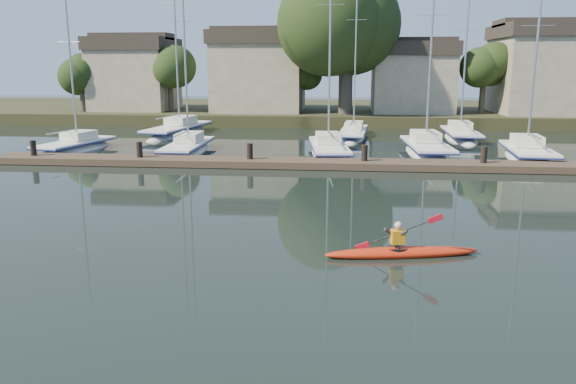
# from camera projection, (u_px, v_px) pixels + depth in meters

# --- Properties ---
(ground) EXTENTS (160.00, 160.00, 0.00)m
(ground) POSITION_uv_depth(u_px,v_px,m) (274.00, 255.00, 15.84)
(ground) COLOR black
(ground) RESTS_ON ground
(kayak) EXTENTS (4.44, 1.42, 1.41)m
(kayak) POSITION_uv_depth(u_px,v_px,m) (401.00, 250.00, 15.68)
(kayak) COLOR red
(kayak) RESTS_ON ground
(dock) EXTENTS (34.00, 2.00, 1.80)m
(dock) POSITION_uv_depth(u_px,v_px,m) (307.00, 163.00, 29.38)
(dock) COLOR #4F3D2D
(dock) RESTS_ON ground
(sailboat_0) EXTENTS (3.46, 7.51, 11.50)m
(sailboat_0) POSITION_uv_depth(u_px,v_px,m) (76.00, 153.00, 35.10)
(sailboat_0) COLOR white
(sailboat_0) RESTS_ON ground
(sailboat_1) EXTENTS (2.10, 8.16, 13.30)m
(sailboat_1) POSITION_uv_depth(u_px,v_px,m) (188.00, 155.00, 34.37)
(sailboat_1) COLOR white
(sailboat_1) RESTS_ON ground
(sailboat_2) EXTENTS (3.07, 9.11, 14.79)m
(sailboat_2) POSITION_uv_depth(u_px,v_px,m) (328.00, 157.00, 33.76)
(sailboat_2) COLOR white
(sailboat_2) RESTS_ON ground
(sailboat_3) EXTENTS (2.66, 8.75, 13.96)m
(sailboat_3) POSITION_uv_depth(u_px,v_px,m) (426.00, 157.00, 33.88)
(sailboat_3) COLOR white
(sailboat_3) RESTS_ON ground
(sailboat_4) EXTENTS (2.92, 7.71, 12.81)m
(sailboat_4) POSITION_uv_depth(u_px,v_px,m) (527.00, 162.00, 32.06)
(sailboat_4) COLOR white
(sailboat_4) RESTS_ON ground
(sailboat_5) EXTENTS (3.88, 10.31, 16.66)m
(sailboat_5) POSITION_uv_depth(u_px,v_px,m) (178.00, 137.00, 43.13)
(sailboat_5) COLOR white
(sailboat_5) RESTS_ON ground
(sailboat_6) EXTENTS (2.60, 9.13, 14.32)m
(sailboat_6) POSITION_uv_depth(u_px,v_px,m) (353.00, 139.00, 41.54)
(sailboat_6) COLOR white
(sailboat_6) RESTS_ON ground
(sailboat_7) EXTENTS (2.40, 8.22, 13.15)m
(sailboat_7) POSITION_uv_depth(u_px,v_px,m) (460.00, 142.00, 40.54)
(sailboat_7) COLOR white
(sailboat_7) RESTS_ON ground
(shore) EXTENTS (90.00, 25.25, 12.75)m
(shore) POSITION_uv_depth(u_px,v_px,m) (341.00, 86.00, 54.06)
(shore) COLOR #293118
(shore) RESTS_ON ground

